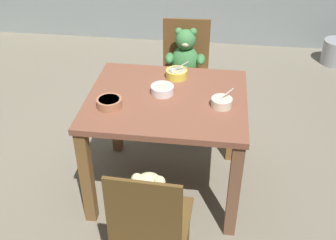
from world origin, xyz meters
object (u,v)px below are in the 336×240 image
porridge_bowl_terracotta_near_left (109,103)px  porridge_bowl_white_center (162,90)px  teddy_chair_near_front (150,214)px  dining_table (167,114)px  metal_pail (336,52)px  teddy_chair_far_center (185,66)px  porridge_bowl_cream_near_right (222,102)px  porridge_bowl_yellow_far_center (177,74)px

porridge_bowl_terracotta_near_left → porridge_bowl_white_center: size_ratio=1.05×
teddy_chair_near_front → porridge_bowl_white_center: 0.85m
dining_table → metal_pail: (1.56, 2.15, -0.47)m
teddy_chair_far_center → porridge_bowl_cream_near_right: bearing=16.9°
teddy_chair_far_center → porridge_bowl_terracotta_near_left: size_ratio=5.95×
dining_table → teddy_chair_near_front: (0.02, -0.77, -0.07)m
porridge_bowl_cream_near_right → porridge_bowl_yellow_far_center: bearing=133.3°
porridge_bowl_cream_near_right → metal_pail: bearing=61.0°
dining_table → porridge_bowl_yellow_far_center: porridge_bowl_yellow_far_center is taller
dining_table → porridge_bowl_white_center: (-0.03, 0.04, 0.15)m
porridge_bowl_white_center → porridge_bowl_cream_near_right: bearing=-15.9°
dining_table → porridge_bowl_white_center: bearing=129.0°
teddy_chair_near_front → porridge_bowl_cream_near_right: size_ratio=6.74×
dining_table → teddy_chair_far_center: 0.77m
teddy_chair_near_front → porridge_bowl_yellow_far_center: 1.05m
teddy_chair_far_center → porridge_bowl_yellow_far_center: size_ratio=5.91×
teddy_chair_near_front → metal_pail: size_ratio=2.95×
teddy_chair_far_center → porridge_bowl_cream_near_right: size_ratio=6.96×
porridge_bowl_terracotta_near_left → teddy_chair_near_front: bearing=-61.2°
teddy_chair_far_center → porridge_bowl_white_center: (-0.07, -0.72, 0.20)m
porridge_bowl_white_center → teddy_chair_far_center: bearing=84.1°
teddy_chair_far_center → porridge_bowl_yellow_far_center: teddy_chair_far_center is taller
porridge_bowl_white_center → porridge_bowl_yellow_far_center: bearing=73.6°
porridge_bowl_cream_near_right → porridge_bowl_terracotta_near_left: bearing=-172.3°
porridge_bowl_terracotta_near_left → porridge_bowl_yellow_far_center: bearing=49.4°
teddy_chair_far_center → porridge_bowl_white_center: teddy_chair_far_center is taller
porridge_bowl_cream_near_right → porridge_bowl_white_center: size_ratio=0.90×
teddy_chair_near_front → porridge_bowl_white_center: size_ratio=6.05×
porridge_bowl_cream_near_right → metal_pail: porridge_bowl_cream_near_right is taller
dining_table → porridge_bowl_terracotta_near_left: bearing=-155.0°
porridge_bowl_white_center → porridge_bowl_yellow_far_center: 0.23m
porridge_bowl_white_center → metal_pail: size_ratio=0.49×
porridge_bowl_white_center → porridge_bowl_yellow_far_center: porridge_bowl_yellow_far_center is taller
teddy_chair_far_center → teddy_chair_near_front: teddy_chair_far_center is taller
dining_table → teddy_chair_far_center: teddy_chair_far_center is taller
porridge_bowl_white_center → metal_pail: bearing=53.0°
teddy_chair_far_center → porridge_bowl_yellow_far_center: bearing=-3.8°
porridge_bowl_cream_near_right → porridge_bowl_yellow_far_center: 0.44m
metal_pail → porridge_bowl_cream_near_right: bearing=-119.0°
teddy_chair_near_front → porridge_bowl_white_center: bearing=6.0°
porridge_bowl_cream_near_right → teddy_chair_near_front: bearing=-113.7°
porridge_bowl_yellow_far_center → porridge_bowl_cream_near_right: bearing=-46.7°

